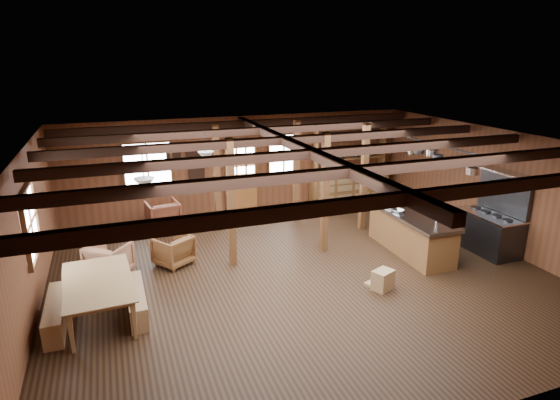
{
  "coord_description": "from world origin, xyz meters",
  "views": [
    {
      "loc": [
        -3.52,
        -8.25,
        4.4
      ],
      "look_at": [
        -0.06,
        1.08,
        1.34
      ],
      "focal_mm": 30.0,
      "sensor_mm": 36.0,
      "label": 1
    }
  ],
  "objects_px": {
    "armchair_b": "(163,215)",
    "armchair_c": "(109,259)",
    "armchair_a": "(173,250)",
    "commercial_range": "(491,226)",
    "kitchen_island": "(411,233)",
    "dining_table": "(102,299)"
  },
  "relations": [
    {
      "from": "dining_table",
      "to": "armchair_a",
      "type": "distance_m",
      "value": 2.32
    },
    {
      "from": "kitchen_island",
      "to": "armchair_c",
      "type": "relative_size",
      "value": 3.23
    },
    {
      "from": "armchair_b",
      "to": "armchair_c",
      "type": "distance_m",
      "value": 2.82
    },
    {
      "from": "commercial_range",
      "to": "armchair_a",
      "type": "xyz_separation_m",
      "value": [
        -7.08,
        1.8,
        -0.29
      ]
    },
    {
      "from": "armchair_a",
      "to": "armchair_b",
      "type": "relative_size",
      "value": 0.88
    },
    {
      "from": "commercial_range",
      "to": "armchair_c",
      "type": "distance_m",
      "value": 8.58
    },
    {
      "from": "kitchen_island",
      "to": "dining_table",
      "type": "bearing_deg",
      "value": -173.8
    },
    {
      "from": "armchair_b",
      "to": "armchair_c",
      "type": "relative_size",
      "value": 1.06
    },
    {
      "from": "dining_table",
      "to": "armchair_c",
      "type": "relative_size",
      "value": 2.6
    },
    {
      "from": "armchair_a",
      "to": "armchair_c",
      "type": "relative_size",
      "value": 0.94
    },
    {
      "from": "commercial_range",
      "to": "armchair_a",
      "type": "height_order",
      "value": "commercial_range"
    },
    {
      "from": "dining_table",
      "to": "armchair_a",
      "type": "relative_size",
      "value": 2.78
    },
    {
      "from": "kitchen_island",
      "to": "dining_table",
      "type": "xyz_separation_m",
      "value": [
        -6.76,
        -0.56,
        -0.12
      ]
    },
    {
      "from": "dining_table",
      "to": "armchair_b",
      "type": "height_order",
      "value": "armchair_b"
    },
    {
      "from": "armchair_b",
      "to": "armchair_c",
      "type": "height_order",
      "value": "armchair_b"
    },
    {
      "from": "armchair_b",
      "to": "dining_table",
      "type": "bearing_deg",
      "value": 62.12
    },
    {
      "from": "armchair_a",
      "to": "armchair_c",
      "type": "bearing_deg",
      "value": -29.39
    },
    {
      "from": "kitchen_island",
      "to": "armchair_a",
      "type": "bearing_deg",
      "value": 168.35
    },
    {
      "from": "commercial_range",
      "to": "armchair_b",
      "type": "relative_size",
      "value": 2.33
    },
    {
      "from": "armchair_a",
      "to": "commercial_range",
      "type": "bearing_deg",
      "value": 132.83
    },
    {
      "from": "commercial_range",
      "to": "armchair_b",
      "type": "xyz_separation_m",
      "value": [
        -7.01,
        4.17,
        -0.25
      ]
    },
    {
      "from": "kitchen_island",
      "to": "armchair_b",
      "type": "xyz_separation_m",
      "value": [
        -5.22,
        3.59,
        -0.1
      ]
    }
  ]
}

